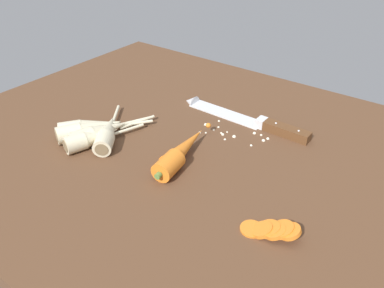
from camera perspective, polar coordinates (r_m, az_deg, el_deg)
name	(u,v)px	position (r cm, az deg, el deg)	size (l,w,h in cm)	color
ground_plane	(197,153)	(84.85, 0.80, -1.38)	(120.00, 90.00, 4.00)	brown
chefs_knife	(240,117)	(94.24, 7.25, 4.04)	(34.75, 4.74, 4.18)	silver
whole_carrot	(181,152)	(77.87, -1.59, -1.27)	(6.57, 22.21, 4.20)	orange
parsnip_front	(90,129)	(89.16, -15.07, 2.25)	(12.14, 21.35, 4.00)	beige
parsnip_mid_left	(90,127)	(89.80, -15.00, 2.50)	(14.46, 18.62, 4.00)	beige
parsnip_mid_right	(108,133)	(86.67, -12.55, 1.68)	(14.44, 18.40, 4.00)	beige
parsnip_back	(101,132)	(87.28, -13.56, 1.78)	(7.79, 20.85, 4.00)	beige
parsnip_outer	(92,138)	(85.63, -14.76, 0.93)	(8.17, 18.27, 4.00)	beige
carrot_slice_stack	(271,230)	(64.18, 11.80, -12.48)	(9.58, 5.78, 3.45)	orange
mince_crumbs	(234,133)	(88.27, 6.32, 1.72)	(15.75, 8.06, 0.89)	silver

